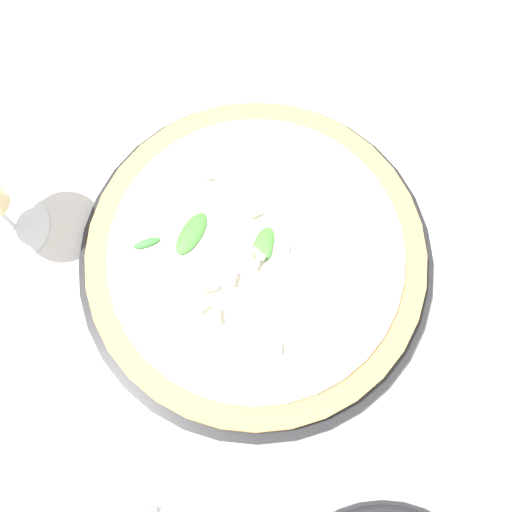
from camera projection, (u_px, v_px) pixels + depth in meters
The scene contains 2 objects.
ground_plane at pixel (263, 227), 0.72m from camera, with size 6.00×6.00×0.00m, color silver.
pizza_arugula_main at pixel (256, 260), 0.69m from camera, with size 0.35×0.35×0.05m.
Camera 1 is at (0.20, 0.12, 0.68)m, focal length 50.00 mm.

